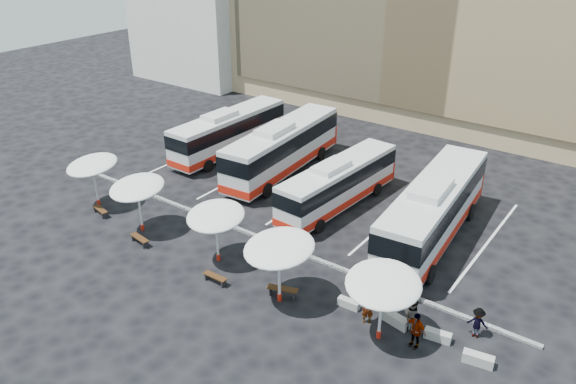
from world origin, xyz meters
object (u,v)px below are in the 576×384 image
Objects in this scene: sunshade_4 at (383,284)px; passenger_3 at (477,323)px; wood_bench_2 at (215,277)px; conc_bench_3 at (478,359)px; bus_0 at (229,131)px; conc_bench_2 at (438,336)px; bus_3 at (434,209)px; sunshade_0 at (92,165)px; passenger_0 at (368,310)px; wood_bench_1 at (140,239)px; sunshade_3 at (279,248)px; conc_bench_0 at (349,303)px; bus_2 at (339,183)px; bus_1 at (283,147)px; wood_bench_0 at (100,210)px; wood_bench_3 at (283,290)px; sunshade_2 at (216,216)px; sunshade_1 at (137,188)px; conc_bench_1 at (396,320)px; passenger_1 at (412,315)px; passenger_2 at (415,330)px.

sunshade_4 reaches higher than passenger_3.
wood_bench_2 is 13.49m from conc_bench_3.
conc_bench_2 is (22.59, -11.37, -1.63)m from bus_0.
bus_3 reaches higher than sunshade_0.
wood_bench_1 is at bearing 153.84° from passenger_0.
conc_bench_3 is 0.85× the size of passenger_3.
wood_bench_2 is at bearing -167.92° from sunshade_3.
sunshade_0 is 3.67× the size of conc_bench_0.
wood_bench_1 is (-15.28, -0.97, -2.67)m from sunshade_4.
bus_2 is at bearing 35.30° from sunshade_0.
bus_1 reaches higher than sunshade_3.
wood_bench_3 is (14.66, -0.00, 0.03)m from wood_bench_0.
sunshade_0 reaches higher than bus_2.
sunshade_4 is 2.86× the size of wood_bench_1.
sunshade_1 is at bearing -177.61° from sunshade_2.
conc_bench_2 is at bearing -69.64° from bus_3.
conc_bench_0 is 0.84× the size of conc_bench_1.
bus_1 reaches higher than passenger_3.
wood_bench_0 is 14.66m from wood_bench_3.
sunshade_3 reaches higher than wood_bench_1.
sunshade_1 is 0.94× the size of sunshade_2.
conc_bench_3 is at bearing 2.23° from sunshade_2.
wood_bench_3 is at bearing -179.20° from sunshade_4.
sunshade_2 is 8.53m from conc_bench_0.
conc_bench_2 is at bearing 4.32° from conc_bench_1.
bus_1 is 10.38× the size of conc_bench_2.
passenger_3 reaches higher than wood_bench_1.
conc_bench_2 reaches higher than wood_bench_1.
passenger_0 is 0.87× the size of passenger_1.
passenger_2 is at bearing 7.06° from sunshade_3.
conc_bench_1 reaches higher than wood_bench_0.
passenger_2 is (-2.72, -0.64, 0.68)m from conc_bench_3.
bus_0 is at bearing 163.19° from passenger_2.
passenger_0 is at bearing 0.99° from sunshade_2.
sunshade_4 is 5.03m from passenger_3.
bus_3 is 17.57m from sunshade_1.
wood_bench_3 is at bearing -116.87° from bus_3.
passenger_0 is at bearing 6.37° from wood_bench_1.
sunshade_3 is (16.02, -1.17, 0.19)m from sunshade_0.
sunshade_4 is 3.07m from conc_bench_1.
sunshade_0 is 2.65× the size of passenger_3.
bus_1 reaches higher than sunshade_0.
conc_bench_0 is 0.63× the size of passenger_1.
bus_3 is at bearing -9.12° from bus_0.
passenger_0 is (7.36, -9.35, -0.96)m from bus_2.
passenger_0 is (-1.18, -0.69, 0.52)m from conc_bench_1.
sunshade_2 is at bearing 0.56° from passenger_3.
sunshade_4 reaches higher than sunshade_2.
bus_0 is at bearing 85.02° from sunshade_0.
sunshade_3 reaches higher than sunshade_0.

